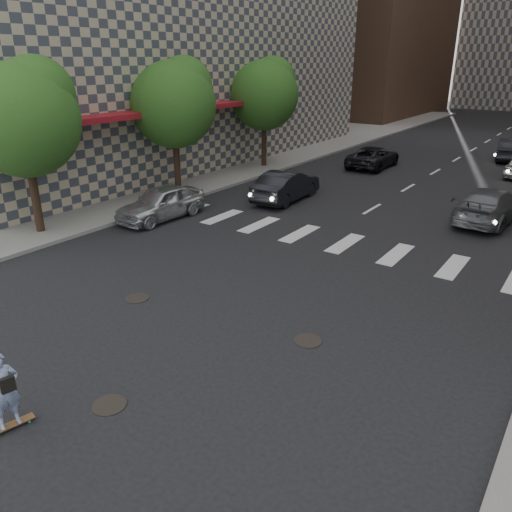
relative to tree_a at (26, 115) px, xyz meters
The scene contains 14 objects.
ground 10.99m from the tree_a, 18.35° to the right, with size 160.00×160.00×0.00m, color black.
sidewalk_left 18.19m from the tree_a, 106.66° to the left, with size 13.00×80.00×0.15m, color gray.
tree_a is the anchor object (origin of this frame).
tree_b 8.00m from the tree_a, 90.00° to the left, with size 4.20×4.20×6.60m.
tree_c 16.00m from the tree_a, 90.00° to the left, with size 4.20×4.20×6.60m.
manhole_a 12.91m from the tree_a, 27.88° to the right, with size 0.70×0.70×0.02m, color black.
manhole_b 8.99m from the tree_a, 14.56° to the right, with size 0.70×0.70×0.02m, color black.
manhole_c 13.62m from the tree_a, ahead, with size 0.70×0.70×0.02m, color black.
skateboarder 12.59m from the tree_a, 36.46° to the right, with size 0.49×0.85×1.65m.
silver_sedan 6.21m from the tree_a, 59.36° to the left, with size 1.71×4.26×1.45m, color silver.
traffic_car_a 11.87m from the tree_a, 61.64° to the left, with size 1.56×4.49×1.48m, color black.
traffic_car_b 19.02m from the tree_a, 39.69° to the left, with size 2.03×4.98×1.45m, color #585B60.
traffic_car_c 21.10m from the tree_a, 74.03° to the left, with size 2.20×4.78×1.33m, color black.
traffic_car_e 30.51m from the tree_a, 65.47° to the left, with size 1.58×4.52×1.49m, color black.
Camera 1 is at (8.41, -7.61, 6.60)m, focal length 35.00 mm.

